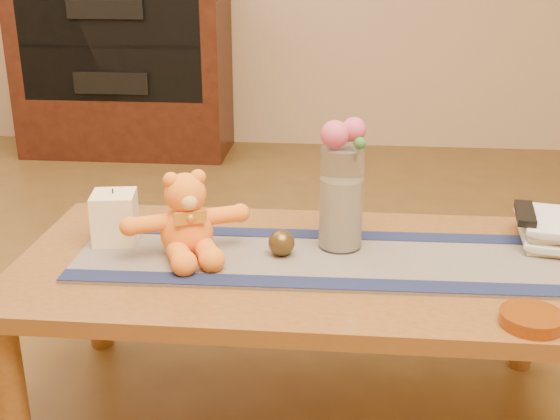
# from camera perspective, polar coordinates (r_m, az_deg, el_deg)

# --- Properties ---
(floor) EXTENTS (5.50, 5.50, 0.00)m
(floor) POSITION_cam_1_polar(r_m,az_deg,el_deg) (1.98, 1.50, -15.95)
(floor) COLOR brown
(floor) RESTS_ON ground
(coffee_table_top) EXTENTS (1.40, 0.70, 0.04)m
(coffee_table_top) POSITION_cam_1_polar(r_m,az_deg,el_deg) (1.76, 1.62, -4.63)
(coffee_table_top) COLOR brown
(coffee_table_top) RESTS_ON floor
(table_leg_fl) EXTENTS (0.07, 0.07, 0.41)m
(table_leg_fl) POSITION_cam_1_polar(r_m,az_deg,el_deg) (1.79, -20.78, -14.04)
(table_leg_fl) COLOR brown
(table_leg_fl) RESTS_ON floor
(table_leg_bl) EXTENTS (0.07, 0.07, 0.41)m
(table_leg_bl) POSITION_cam_1_polar(r_m,az_deg,el_deg) (2.24, -14.54, -5.89)
(table_leg_bl) COLOR brown
(table_leg_bl) RESTS_ON floor
(table_leg_br) EXTENTS (0.07, 0.07, 0.41)m
(table_leg_br) POSITION_cam_1_polar(r_m,az_deg,el_deg) (2.19, 19.22, -7.16)
(table_leg_br) COLOR brown
(table_leg_br) RESTS_ON floor
(persian_runner) EXTENTS (1.21, 0.37, 0.01)m
(persian_runner) POSITION_cam_1_polar(r_m,az_deg,el_deg) (1.75, 3.20, -3.93)
(persian_runner) COLOR #1B163F
(persian_runner) RESTS_ON coffee_table_top
(runner_border_near) EXTENTS (1.20, 0.08, 0.00)m
(runner_border_near) POSITION_cam_1_polar(r_m,az_deg,el_deg) (1.62, 3.10, -5.89)
(runner_border_near) COLOR #151C41
(runner_border_near) RESTS_ON persian_runner
(runner_border_far) EXTENTS (1.20, 0.08, 0.00)m
(runner_border_far) POSITION_cam_1_polar(r_m,az_deg,el_deg) (1.88, 3.30, -1.96)
(runner_border_far) COLOR #151C41
(runner_border_far) RESTS_ON persian_runner
(teddy_bear) EXTENTS (0.37, 0.35, 0.20)m
(teddy_bear) POSITION_cam_1_polar(r_m,az_deg,el_deg) (1.75, -7.58, -0.40)
(teddy_bear) COLOR orange
(teddy_bear) RESTS_ON persian_runner
(pillar_candle) EXTENTS (0.12, 0.12, 0.13)m
(pillar_candle) POSITION_cam_1_polar(r_m,az_deg,el_deg) (1.87, -13.15, -0.57)
(pillar_candle) COLOR #FFE8BB
(pillar_candle) RESTS_ON persian_runner
(candle_wick) EXTENTS (0.00, 0.00, 0.01)m
(candle_wick) POSITION_cam_1_polar(r_m,az_deg,el_deg) (1.84, -13.32, 1.48)
(candle_wick) COLOR black
(candle_wick) RESTS_ON pillar_candle
(glass_vase) EXTENTS (0.11, 0.11, 0.26)m
(glass_vase) POSITION_cam_1_polar(r_m,az_deg,el_deg) (1.77, 4.95, 0.95)
(glass_vase) COLOR silver
(glass_vase) RESTS_ON persian_runner
(potpourri_fill) EXTENTS (0.09, 0.09, 0.18)m
(potpourri_fill) POSITION_cam_1_polar(r_m,az_deg,el_deg) (1.78, 4.91, -0.23)
(potpourri_fill) COLOR beige
(potpourri_fill) RESTS_ON glass_vase
(rose_left) EXTENTS (0.07, 0.07, 0.07)m
(rose_left) POSITION_cam_1_polar(r_m,az_deg,el_deg) (1.71, 4.44, 6.07)
(rose_left) COLOR #C74664
(rose_left) RESTS_ON glass_vase
(rose_right) EXTENTS (0.06, 0.06, 0.06)m
(rose_right) POSITION_cam_1_polar(r_m,az_deg,el_deg) (1.72, 5.96, 6.46)
(rose_right) COLOR #C74664
(rose_right) RESTS_ON glass_vase
(blue_flower_back) EXTENTS (0.04, 0.04, 0.04)m
(blue_flower_back) POSITION_cam_1_polar(r_m,az_deg,el_deg) (1.76, 5.45, 6.18)
(blue_flower_back) COLOR #435C92
(blue_flower_back) RESTS_ON glass_vase
(blue_flower_side) EXTENTS (0.04, 0.04, 0.04)m
(blue_flower_side) POSITION_cam_1_polar(r_m,az_deg,el_deg) (1.74, 4.12, 5.85)
(blue_flower_side) COLOR #435C92
(blue_flower_side) RESTS_ON glass_vase
(leaf_sprig) EXTENTS (0.03, 0.03, 0.03)m
(leaf_sprig) POSITION_cam_1_polar(r_m,az_deg,el_deg) (1.71, 6.44, 5.36)
(leaf_sprig) COLOR #33662D
(leaf_sprig) RESTS_ON glass_vase
(bronze_ball) EXTENTS (0.08, 0.08, 0.07)m
(bronze_ball) POSITION_cam_1_polar(r_m,az_deg,el_deg) (1.75, 0.12, -2.66)
(bronze_ball) COLOR #4A3818
(bronze_ball) RESTS_ON persian_runner
(book_bottom) EXTENTS (0.19, 0.24, 0.02)m
(book_bottom) POSITION_cam_1_polar(r_m,az_deg,el_deg) (1.95, 18.85, -2.20)
(book_bottom) COLOR beige
(book_bottom) RESTS_ON coffee_table_top
(book_lower) EXTENTS (0.21, 0.26, 0.02)m
(book_lower) POSITION_cam_1_polar(r_m,az_deg,el_deg) (1.94, 19.07, -1.74)
(book_lower) COLOR beige
(book_lower) RESTS_ON book_bottom
(book_upper) EXTENTS (0.18, 0.23, 0.02)m
(book_upper) POSITION_cam_1_polar(r_m,az_deg,el_deg) (1.94, 18.80, -1.12)
(book_upper) COLOR beige
(book_upper) RESTS_ON book_lower
(book_top) EXTENTS (0.21, 0.25, 0.02)m
(book_top) POSITION_cam_1_polar(r_m,az_deg,el_deg) (1.93, 19.17, -0.67)
(book_top) COLOR beige
(book_top) RESTS_ON book_upper
(tv_remote) EXTENTS (0.07, 0.16, 0.02)m
(tv_remote) POSITION_cam_1_polar(r_m,az_deg,el_deg) (1.92, 19.12, -0.26)
(tv_remote) COLOR black
(tv_remote) RESTS_ON book_top
(amber_dish) EXTENTS (0.13, 0.13, 0.03)m
(amber_dish) POSITION_cam_1_polar(r_m,az_deg,el_deg) (1.55, 19.60, -8.27)
(amber_dish) COLOR #BF5914
(amber_dish) RESTS_ON coffee_table_top
(media_cabinet) EXTENTS (1.20, 0.50, 1.10)m
(media_cabinet) POSITION_cam_1_polar(r_m,az_deg,el_deg) (4.32, -12.46, 11.70)
(media_cabinet) COLOR black
(media_cabinet) RESTS_ON floor
(cabinet_cavity) EXTENTS (1.02, 0.03, 0.61)m
(cabinet_cavity) POSITION_cam_1_polar(r_m,az_deg,el_deg) (4.08, -13.57, 12.69)
(cabinet_cavity) COLOR black
(cabinet_cavity) RESTS_ON media_cabinet
(cabinet_shelf) EXTENTS (1.02, 0.20, 0.02)m
(cabinet_shelf) POSITION_cam_1_polar(r_m,az_deg,el_deg) (4.16, -13.20, 12.86)
(cabinet_shelf) COLOR black
(cabinet_shelf) RESTS_ON media_cabinet
(stereo_upper) EXTENTS (0.42, 0.28, 0.10)m
(stereo_upper) POSITION_cam_1_polar(r_m,az_deg,el_deg) (4.16, -13.34, 15.60)
(stereo_upper) COLOR black
(stereo_upper) RESTS_ON media_cabinet
(stereo_lower) EXTENTS (0.42, 0.28, 0.12)m
(stereo_lower) POSITION_cam_1_polar(r_m,az_deg,el_deg) (4.21, -12.90, 10.24)
(stereo_lower) COLOR black
(stereo_lower) RESTS_ON media_cabinet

